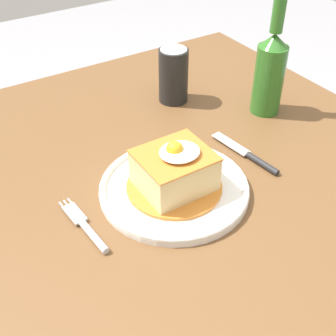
% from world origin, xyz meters
% --- Properties ---
extents(dining_table, '(1.11, 0.92, 0.76)m').
position_xyz_m(dining_table, '(0.00, 0.00, 0.64)').
color(dining_table, brown).
rests_on(dining_table, ground_plane).
extents(main_plate, '(0.26, 0.26, 0.02)m').
position_xyz_m(main_plate, '(0.04, -0.08, 0.77)').
color(main_plate, white).
rests_on(main_plate, dining_table).
extents(sandwich_meal, '(0.17, 0.17, 0.10)m').
position_xyz_m(sandwich_meal, '(0.04, -0.08, 0.81)').
color(sandwich_meal, orange).
rests_on(sandwich_meal, main_plate).
extents(fork, '(0.03, 0.14, 0.01)m').
position_xyz_m(fork, '(-0.13, -0.08, 0.77)').
color(fork, silver).
rests_on(fork, dining_table).
extents(knife, '(0.03, 0.17, 0.01)m').
position_xyz_m(knife, '(0.22, -0.08, 0.77)').
color(knife, '#262628').
rests_on(knife, dining_table).
extents(soda_can, '(0.07, 0.07, 0.12)m').
position_xyz_m(soda_can, '(0.22, 0.20, 0.82)').
color(soda_can, black).
rests_on(soda_can, dining_table).
extents(beer_bottle_green_far, '(0.06, 0.06, 0.27)m').
position_xyz_m(beer_bottle_green_far, '(0.36, 0.05, 0.86)').
color(beer_bottle_green_far, '#2D6B23').
rests_on(beer_bottle_green_far, dining_table).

